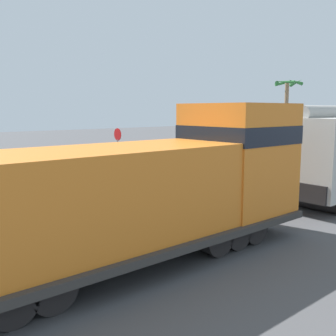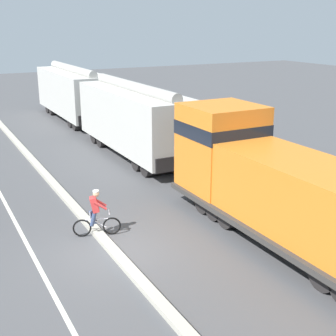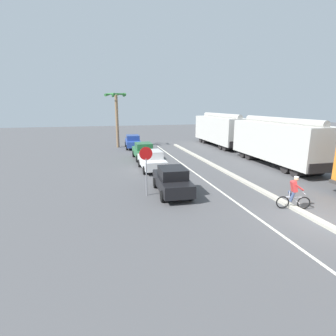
{
  "view_description": "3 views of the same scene",
  "coord_description": "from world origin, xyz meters",
  "px_view_note": "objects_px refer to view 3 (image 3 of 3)",
  "views": [
    {
      "loc": [
        13.6,
        -7.87,
        4.01
      ],
      "look_at": [
        0.41,
        3.24,
        1.44
      ],
      "focal_mm": 42.0,
      "sensor_mm": 36.0,
      "label": 1
    },
    {
      "loc": [
        -4.91,
        -13.16,
        7.3
      ],
      "look_at": [
        3.2,
        2.15,
        1.87
      ],
      "focal_mm": 50.0,
      "sensor_mm": 36.0,
      "label": 2
    },
    {
      "loc": [
        -9.31,
        -9.17,
        5.19
      ],
      "look_at": [
        -5.32,
        6.7,
        1.25
      ],
      "focal_mm": 28.0,
      "sensor_mm": 36.0,
      "label": 3
    }
  ],
  "objects_px": {
    "hopper_car_lead": "(278,142)",
    "hopper_car_middle": "(220,130)",
    "stop_sign": "(146,162)",
    "parked_car_green": "(143,151)",
    "parked_car_blue": "(133,142)",
    "parked_car_white": "(152,160)",
    "cyclist": "(294,194)",
    "palm_tree_near": "(117,107)",
    "parked_car_black": "(172,180)"
  },
  "relations": [
    {
      "from": "parked_car_black",
      "to": "stop_sign",
      "type": "height_order",
      "value": "stop_sign"
    },
    {
      "from": "hopper_car_lead",
      "to": "parked_car_blue",
      "type": "height_order",
      "value": "hopper_car_lead"
    },
    {
      "from": "parked_car_black",
      "to": "parked_car_white",
      "type": "bearing_deg",
      "value": 90.84
    },
    {
      "from": "parked_car_blue",
      "to": "parked_car_green",
      "type": "bearing_deg",
      "value": -88.23
    },
    {
      "from": "stop_sign",
      "to": "parked_car_green",
      "type": "bearing_deg",
      "value": 82.02
    },
    {
      "from": "parked_car_blue",
      "to": "cyclist",
      "type": "distance_m",
      "value": 22.23
    },
    {
      "from": "parked_car_black",
      "to": "parked_car_green",
      "type": "bearing_deg",
      "value": 90.27
    },
    {
      "from": "hopper_car_middle",
      "to": "palm_tree_near",
      "type": "relative_size",
      "value": 1.55
    },
    {
      "from": "hopper_car_lead",
      "to": "parked_car_green",
      "type": "distance_m",
      "value": 12.32
    },
    {
      "from": "palm_tree_near",
      "to": "cyclist",
      "type": "bearing_deg",
      "value": -71.96
    },
    {
      "from": "hopper_car_middle",
      "to": "palm_tree_near",
      "type": "distance_m",
      "value": 13.37
    },
    {
      "from": "hopper_car_middle",
      "to": "palm_tree_near",
      "type": "bearing_deg",
      "value": 171.01
    },
    {
      "from": "parked_car_blue",
      "to": "palm_tree_near",
      "type": "height_order",
      "value": "palm_tree_near"
    },
    {
      "from": "parked_car_blue",
      "to": "stop_sign",
      "type": "bearing_deg",
      "value": -94.13
    },
    {
      "from": "hopper_car_lead",
      "to": "hopper_car_middle",
      "type": "height_order",
      "value": "same"
    },
    {
      "from": "hopper_car_lead",
      "to": "palm_tree_near",
      "type": "relative_size",
      "value": 1.55
    },
    {
      "from": "parked_car_white",
      "to": "parked_car_green",
      "type": "relative_size",
      "value": 1.0
    },
    {
      "from": "parked_car_white",
      "to": "cyclist",
      "type": "distance_m",
      "value": 11.34
    },
    {
      "from": "cyclist",
      "to": "parked_car_black",
      "type": "bearing_deg",
      "value": 144.57
    },
    {
      "from": "parked_car_white",
      "to": "parked_car_blue",
      "type": "distance_m",
      "value": 11.56
    },
    {
      "from": "parked_car_green",
      "to": "palm_tree_near",
      "type": "bearing_deg",
      "value": 103.46
    },
    {
      "from": "parked_car_green",
      "to": "parked_car_blue",
      "type": "xyz_separation_m",
      "value": [
        -0.22,
        7.0,
        0.0
      ]
    },
    {
      "from": "parked_car_green",
      "to": "parked_car_white",
      "type": "bearing_deg",
      "value": -90.49
    },
    {
      "from": "parked_car_black",
      "to": "cyclist",
      "type": "distance_m",
      "value": 6.6
    },
    {
      "from": "cyclist",
      "to": "stop_sign",
      "type": "height_order",
      "value": "stop_sign"
    },
    {
      "from": "palm_tree_near",
      "to": "parked_car_blue",
      "type": "bearing_deg",
      "value": -33.3
    },
    {
      "from": "parked_car_black",
      "to": "stop_sign",
      "type": "bearing_deg",
      "value": 177.92
    },
    {
      "from": "parked_car_blue",
      "to": "palm_tree_near",
      "type": "bearing_deg",
      "value": 146.7
    },
    {
      "from": "parked_car_white",
      "to": "parked_car_green",
      "type": "bearing_deg",
      "value": 89.51
    },
    {
      "from": "hopper_car_lead",
      "to": "parked_car_black",
      "type": "xyz_separation_m",
      "value": [
        -10.9,
        -5.18,
        -1.26
      ]
    },
    {
      "from": "hopper_car_lead",
      "to": "stop_sign",
      "type": "distance_m",
      "value": 13.45
    },
    {
      "from": "hopper_car_lead",
      "to": "hopper_car_middle",
      "type": "distance_m",
      "value": 11.6
    },
    {
      "from": "hopper_car_middle",
      "to": "cyclist",
      "type": "relative_size",
      "value": 6.18
    },
    {
      "from": "hopper_car_middle",
      "to": "parked_car_green",
      "type": "xyz_separation_m",
      "value": [
        -10.95,
        -6.1,
        -1.26
      ]
    },
    {
      "from": "parked_car_white",
      "to": "hopper_car_middle",
      "type": "bearing_deg",
      "value": 44.12
    },
    {
      "from": "parked_car_white",
      "to": "palm_tree_near",
      "type": "relative_size",
      "value": 0.62
    },
    {
      "from": "palm_tree_near",
      "to": "parked_car_green",
      "type": "bearing_deg",
      "value": -76.54
    },
    {
      "from": "parked_car_blue",
      "to": "parked_car_white",
      "type": "bearing_deg",
      "value": -89.12
    },
    {
      "from": "hopper_car_lead",
      "to": "parked_car_white",
      "type": "xyz_separation_m",
      "value": [
        -10.99,
        0.94,
        -1.26
      ]
    },
    {
      "from": "parked_car_green",
      "to": "cyclist",
      "type": "height_order",
      "value": "cyclist"
    },
    {
      "from": "hopper_car_middle",
      "to": "parked_car_white",
      "type": "height_order",
      "value": "hopper_car_middle"
    },
    {
      "from": "hopper_car_middle",
      "to": "stop_sign",
      "type": "relative_size",
      "value": 3.68
    },
    {
      "from": "parked_car_green",
      "to": "hopper_car_lead",
      "type": "bearing_deg",
      "value": -26.66
    },
    {
      "from": "hopper_car_middle",
      "to": "parked_car_black",
      "type": "distance_m",
      "value": 20.05
    },
    {
      "from": "hopper_car_middle",
      "to": "cyclist",
      "type": "xyz_separation_m",
      "value": [
        -5.53,
        -20.6,
        -1.26
      ]
    },
    {
      "from": "stop_sign",
      "to": "hopper_car_lead",
      "type": "bearing_deg",
      "value": 22.37
    },
    {
      "from": "parked_car_white",
      "to": "palm_tree_near",
      "type": "bearing_deg",
      "value": 98.55
    },
    {
      "from": "parked_car_black",
      "to": "parked_car_blue",
      "type": "bearing_deg",
      "value": 90.86
    },
    {
      "from": "parked_car_black",
      "to": "palm_tree_near",
      "type": "height_order",
      "value": "palm_tree_near"
    },
    {
      "from": "cyclist",
      "to": "parked_car_green",
      "type": "bearing_deg",
      "value": 110.51
    }
  ]
}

